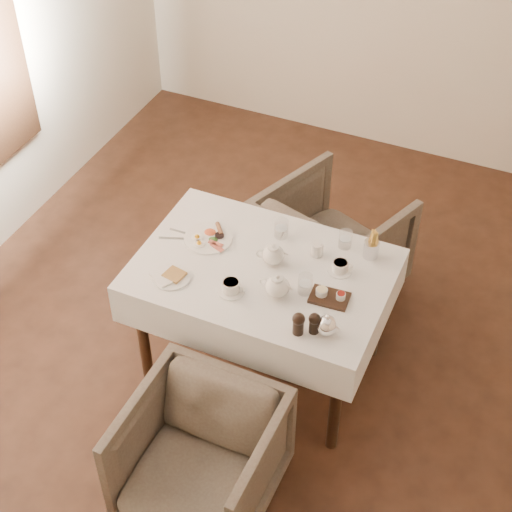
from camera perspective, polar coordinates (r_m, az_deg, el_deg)
The scene contains 20 objects.
table at distance 4.02m, azimuth 0.48°, elevation -2.09°, with size 1.28×0.88×0.75m.
armchair_near at distance 3.76m, azimuth -4.04°, elevation -14.38°, with size 0.67×0.69×0.63m, color #50443A.
armchair_far at distance 4.72m, azimuth 5.47°, elevation 0.95°, with size 0.73×0.76×0.69m, color #50443A.
breakfast_plate at distance 4.11m, azimuth -3.44°, elevation 1.36°, with size 0.26×0.26×0.03m.
side_plate at distance 3.91m, azimuth -6.28°, elevation -1.51°, with size 0.21×0.19×0.02m.
teapot_centre at distance 3.93m, azimuth 1.25°, elevation 0.18°, with size 0.16×0.12×0.13m, color white, non-canonical shape.
teapot_front at distance 3.76m, azimuth 1.56°, elevation -2.13°, with size 0.17×0.13×0.13m, color white, non-canonical shape.
creamer at distance 4.00m, azimuth 4.45°, elevation 0.52°, with size 0.06×0.06×0.07m, color white.
teacup_near at distance 3.80m, azimuth -1.83°, elevation -2.28°, with size 0.13×0.13×0.07m.
teacup_far at distance 3.93m, azimuth 6.14°, elevation -0.81°, with size 0.12×0.12×0.06m.
glass_left at distance 4.09m, azimuth 1.85°, elevation 2.02°, with size 0.07×0.07×0.10m, color silver.
glass_mid at distance 3.79m, azimuth 3.61°, elevation -2.05°, with size 0.07×0.07×0.10m, color silver.
glass_right at distance 4.06m, azimuth 6.52°, elevation 1.22°, with size 0.07×0.07×0.10m, color silver.
condiment_board at distance 3.79m, azimuth 5.35°, elevation -2.95°, with size 0.20×0.14×0.05m.
pepper_mill_left at distance 3.60m, azimuth 3.10°, elevation -4.93°, with size 0.06×0.06×0.12m, color black, non-canonical shape.
pepper_mill_right at distance 3.61m, azimuth 4.26°, elevation -4.88°, with size 0.06×0.06×0.11m, color black, non-canonical shape.
silver_pot at distance 3.60m, azimuth 5.18°, elevation -4.98°, with size 0.12×0.10×0.13m, color white, non-canonical shape.
fries_cup at distance 4.00m, azimuth 8.41°, elevation 0.79°, with size 0.08×0.08×0.17m.
cutlery_fork at distance 4.16m, azimuth -5.22°, elevation 1.68°, with size 0.01×0.17×0.00m, color silver.
cutlery_knife at distance 4.12m, azimuth -5.71°, elevation 1.27°, with size 0.02×0.20×0.00m, color silver.
Camera 1 is at (0.88, -2.57, 3.45)m, focal length 55.00 mm.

